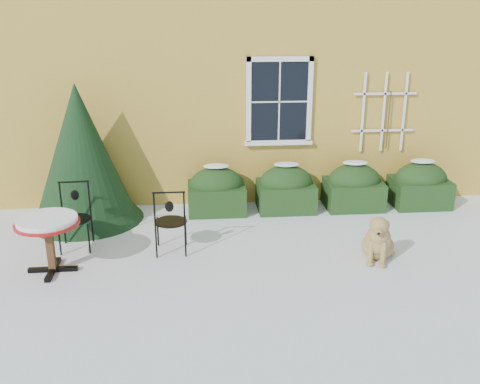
{
  "coord_description": "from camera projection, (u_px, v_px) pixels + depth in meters",
  "views": [
    {
      "loc": [
        -0.69,
        -6.82,
        3.58
      ],
      "look_at": [
        0.0,
        1.0,
        0.9
      ],
      "focal_mm": 40.0,
      "sensor_mm": 36.0,
      "label": 1
    }
  ],
  "objects": [
    {
      "name": "patio_chair_near",
      "position": [
        170.0,
        221.0,
        8.16
      ],
      "size": [
        0.51,
        0.51,
        1.06
      ],
      "rotation": [
        0.0,
        0.0,
        3.14
      ],
      "color": "black",
      "rests_on": "ground"
    },
    {
      "name": "hedge_row",
      "position": [
        320.0,
        188.0,
        10.06
      ],
      "size": [
        4.95,
        0.8,
        0.91
      ],
      "color": "black",
      "rests_on": "ground"
    },
    {
      "name": "bistro_table",
      "position": [
        48.0,
        227.0,
        7.5
      ],
      "size": [
        0.9,
        0.9,
        0.83
      ],
      "rotation": [
        0.0,
        0.0,
        0.03
      ],
      "color": "black",
      "rests_on": "ground"
    },
    {
      "name": "evergreen_shrub",
      "position": [
        82.0,
        167.0,
        9.33
      ],
      "size": [
        2.02,
        2.02,
        2.44
      ],
      "rotation": [
        0.0,
        0.0,
        -0.21
      ],
      "color": "black",
      "rests_on": "ground"
    },
    {
      "name": "patio_chair_far",
      "position": [
        75.0,
        216.0,
        8.35
      ],
      "size": [
        0.5,
        0.5,
        1.05
      ],
      "rotation": [
        0.0,
        0.0,
        0.05
      ],
      "color": "black",
      "rests_on": "ground"
    },
    {
      "name": "ground",
      "position": [
        246.0,
        274.0,
        7.65
      ],
      "size": [
        80.0,
        80.0,
        0.0
      ],
      "primitive_type": "plane",
      "color": "white",
      "rests_on": "ground"
    },
    {
      "name": "house",
      "position": [
        219.0,
        26.0,
        13.21
      ],
      "size": [
        12.4,
        8.4,
        6.4
      ],
      "color": "gold",
      "rests_on": "ground"
    },
    {
      "name": "dog",
      "position": [
        378.0,
        241.0,
        7.97
      ],
      "size": [
        0.65,
        0.83,
        0.77
      ],
      "rotation": [
        0.0,
        0.0,
        -0.37
      ],
      "color": "tan",
      "rests_on": "ground"
    }
  ]
}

